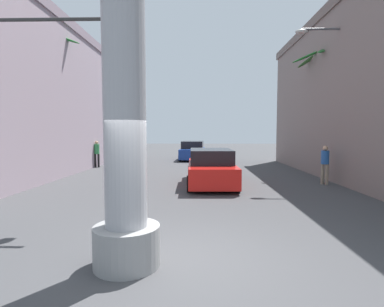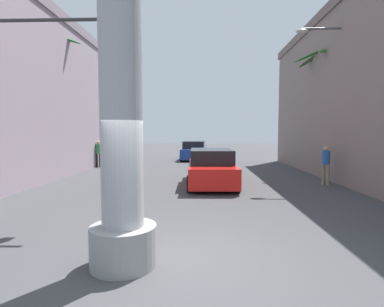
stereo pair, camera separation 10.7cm
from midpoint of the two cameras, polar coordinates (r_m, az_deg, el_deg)
name	(u,v)px [view 2 (the right image)]	position (r m, az deg, el deg)	size (l,w,h in m)	color
ground_plane	(194,177)	(15.37, 0.68, -4.55)	(91.14, 91.14, 0.00)	#424244
building_left	(16,101)	(21.00, -30.41, 8.62)	(8.55, 20.05, 8.33)	#9E8C99
street_lamp	(341,88)	(15.07, 26.68, 11.01)	(2.51, 0.28, 6.98)	#59595E
traffic_light_mast	(9,73)	(10.16, -31.24, 12.92)	(5.69, 0.32, 5.53)	#333333
car_lead	(211,168)	(13.22, 3.91, -2.74)	(2.15, 4.86, 1.56)	black
car_far	(194,151)	(25.14, 0.55, 0.50)	(2.19, 4.71, 1.56)	black
palm_tree_mid_right	(327,88)	(17.68, 24.41, 11.22)	(3.51, 3.05, 6.79)	brown
palm_tree_mid_left	(51,86)	(17.66, -25.09, 11.55)	(3.41, 3.40, 7.56)	brown
pedestrian_far_left	(98,152)	(20.59, -17.30, 0.31)	(0.42, 0.42, 1.74)	black
pedestrian_mid_right	(326,162)	(14.39, 24.33, -1.46)	(0.48, 0.48, 1.72)	gray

